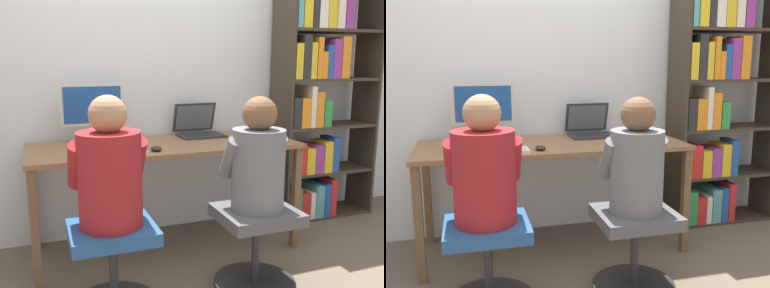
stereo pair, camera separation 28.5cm
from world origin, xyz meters
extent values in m
plane|color=brown|center=(0.00, 0.00, 0.00)|extent=(14.00, 14.00, 0.00)
cube|color=silver|center=(0.00, 0.77, 1.30)|extent=(10.00, 0.05, 2.60)
cube|color=brown|center=(0.00, 0.35, 0.76)|extent=(1.84, 0.71, 0.03)
cube|color=brown|center=(-0.88, 0.04, 0.37)|extent=(0.05, 0.05, 0.74)
cube|color=brown|center=(0.88, 0.04, 0.37)|extent=(0.05, 0.05, 0.74)
cube|color=brown|center=(-0.88, 0.67, 0.37)|extent=(0.05, 0.05, 0.74)
cube|color=brown|center=(0.88, 0.67, 0.37)|extent=(0.05, 0.05, 0.74)
cylinder|color=beige|center=(-0.45, 0.58, 0.78)|extent=(0.17, 0.17, 0.01)
cylinder|color=beige|center=(-0.45, 0.58, 0.84)|extent=(0.04, 0.04, 0.11)
cube|color=beige|center=(-0.45, 0.58, 1.04)|extent=(0.44, 0.02, 0.29)
cube|color=#19478C|center=(-0.45, 0.57, 1.04)|extent=(0.39, 0.01, 0.25)
cube|color=#2D2D30|center=(0.34, 0.52, 0.78)|extent=(0.34, 0.23, 0.02)
cube|color=black|center=(0.34, 0.52, 0.80)|extent=(0.30, 0.18, 0.00)
cube|color=#2D2D30|center=(0.34, 0.67, 0.91)|extent=(0.34, 0.08, 0.23)
cube|color=slate|center=(0.34, 0.67, 0.90)|extent=(0.30, 0.06, 0.19)
cube|color=silver|center=(-0.41, 0.12, 0.78)|extent=(0.42, 0.17, 0.02)
cube|color=#BAB8AD|center=(-0.41, 0.12, 0.80)|extent=(0.39, 0.13, 0.00)
ellipsoid|color=black|center=(-0.12, 0.14, 0.79)|extent=(0.07, 0.09, 0.03)
cylinder|color=#262628|center=(-0.50, -0.31, 0.23)|extent=(0.05, 0.05, 0.38)
cube|color=#234C84|center=(-0.50, -0.31, 0.45)|extent=(0.45, 0.41, 0.07)
cylinder|color=#262628|center=(0.34, -0.36, 0.02)|extent=(0.49, 0.49, 0.04)
cylinder|color=#262628|center=(0.34, -0.36, 0.23)|extent=(0.05, 0.05, 0.38)
cube|color=#4C4C51|center=(0.34, -0.36, 0.45)|extent=(0.45, 0.41, 0.07)
cylinder|color=maroon|center=(-0.50, -0.31, 0.74)|extent=(0.33, 0.33, 0.50)
sphere|color=#A87A56|center=(-0.50, -0.31, 1.08)|extent=(0.20, 0.20, 0.20)
cylinder|color=maroon|center=(-0.65, -0.24, 0.81)|extent=(0.09, 0.22, 0.28)
cylinder|color=maroon|center=(-0.34, -0.24, 0.81)|extent=(0.09, 0.22, 0.28)
cylinder|color=slate|center=(0.34, -0.36, 0.73)|extent=(0.30, 0.30, 0.47)
sphere|color=brown|center=(0.34, -0.36, 1.05)|extent=(0.20, 0.20, 0.20)
cylinder|color=slate|center=(0.20, -0.29, 0.79)|extent=(0.09, 0.21, 0.27)
cylinder|color=slate|center=(0.49, -0.29, 0.79)|extent=(0.09, 0.21, 0.27)
cube|color=#382D23|center=(1.06, 0.55, 0.99)|extent=(0.02, 0.33, 1.98)
cube|color=#382D23|center=(1.92, 0.55, 0.99)|extent=(0.02, 0.33, 1.98)
cube|color=#382D23|center=(1.49, 0.55, 0.01)|extent=(0.84, 0.31, 0.02)
cube|color=#382D23|center=(1.49, 0.55, 0.40)|extent=(0.84, 0.31, 0.02)
cube|color=#382D23|center=(1.49, 0.55, 0.80)|extent=(0.84, 0.31, 0.02)
cube|color=#382D23|center=(1.49, 0.55, 1.19)|extent=(0.84, 0.31, 0.02)
cube|color=#382D23|center=(1.49, 0.55, 1.58)|extent=(0.84, 0.31, 0.02)
cube|color=red|center=(1.10, 0.49, 0.14)|extent=(0.04, 0.19, 0.23)
cube|color=#2D8C47|center=(1.16, 0.53, 0.16)|extent=(0.07, 0.27, 0.28)
cube|color=red|center=(1.24, 0.49, 0.14)|extent=(0.08, 0.19, 0.23)
cube|color=silver|center=(1.31, 0.52, 0.14)|extent=(0.05, 0.24, 0.23)
cube|color=teal|center=(1.38, 0.52, 0.16)|extent=(0.08, 0.26, 0.28)
cube|color=#1E4C9E|center=(1.46, 0.52, 0.17)|extent=(0.06, 0.25, 0.29)
cube|color=red|center=(1.52, 0.52, 0.18)|extent=(0.06, 0.25, 0.32)
cube|color=gold|center=(1.10, 0.50, 0.54)|extent=(0.05, 0.21, 0.24)
cube|color=red|center=(1.18, 0.50, 0.55)|extent=(0.08, 0.21, 0.27)
cube|color=gold|center=(1.27, 0.49, 0.53)|extent=(0.08, 0.19, 0.22)
cube|color=#8C338C|center=(1.35, 0.51, 0.53)|extent=(0.08, 0.23, 0.24)
cube|color=gold|center=(1.44, 0.51, 0.55)|extent=(0.08, 0.22, 0.26)
cube|color=#1E4C9E|center=(1.52, 0.49, 0.56)|extent=(0.06, 0.19, 0.29)
cube|color=#262628|center=(1.11, 0.50, 0.93)|extent=(0.07, 0.21, 0.25)
cube|color=orange|center=(1.20, 0.52, 0.93)|extent=(0.08, 0.25, 0.24)
cube|color=silver|center=(1.26, 0.52, 0.97)|extent=(0.05, 0.26, 0.33)
cube|color=orange|center=(1.33, 0.52, 0.95)|extent=(0.07, 0.26, 0.29)
cube|color=#2D8C47|center=(1.41, 0.49, 0.92)|extent=(0.07, 0.18, 0.22)
cube|color=gold|center=(1.11, 0.49, 1.34)|extent=(0.06, 0.18, 0.28)
cube|color=#262628|center=(1.18, 0.49, 1.37)|extent=(0.07, 0.18, 0.34)
cube|color=gold|center=(1.24, 0.52, 1.34)|extent=(0.05, 0.24, 0.28)
cube|color=orange|center=(1.30, 0.50, 1.36)|extent=(0.05, 0.20, 0.32)
cube|color=orange|center=(1.35, 0.50, 1.31)|extent=(0.05, 0.21, 0.21)
cube|color=#1E4C9E|center=(1.40, 0.50, 1.33)|extent=(0.05, 0.21, 0.26)
cube|color=#8C338C|center=(1.47, 0.53, 1.36)|extent=(0.08, 0.26, 0.31)
cube|color=orange|center=(1.55, 0.52, 1.37)|extent=(0.08, 0.24, 0.33)
cube|color=teal|center=(1.10, 0.51, 1.71)|extent=(0.05, 0.23, 0.24)
cube|color=gold|center=(1.17, 0.52, 1.72)|extent=(0.08, 0.24, 0.26)
cube|color=#262628|center=(1.24, 0.53, 1.75)|extent=(0.05, 0.27, 0.31)
cube|color=silver|center=(1.31, 0.52, 1.73)|extent=(0.08, 0.26, 0.28)
cube|color=gold|center=(1.39, 0.50, 1.75)|extent=(0.08, 0.20, 0.32)
cube|color=silver|center=(1.48, 0.50, 1.70)|extent=(0.07, 0.20, 0.22)
cube|color=#8C338C|center=(1.56, 0.49, 1.73)|extent=(0.08, 0.19, 0.28)
camera|label=1|loc=(-0.85, -2.45, 1.34)|focal=40.00mm
camera|label=2|loc=(-0.57, -2.54, 1.34)|focal=40.00mm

